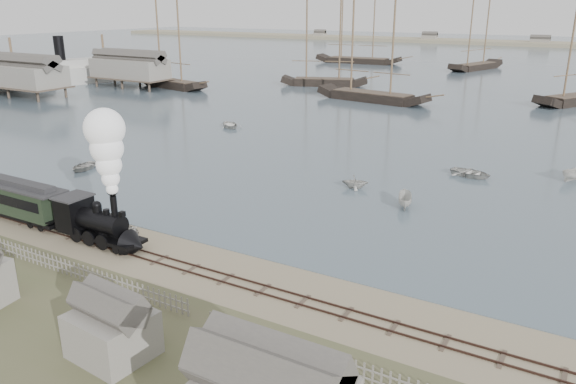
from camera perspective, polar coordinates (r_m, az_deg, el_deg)
The scene contains 23 objects.
ground at distance 41.40m, azimuth -6.95°, elevation -7.08°, with size 600.00×600.00×0.00m, color tan.
harbor_water at distance 201.59m, azimuth 24.14°, elevation 11.94°, with size 600.00×336.00×0.06m, color #41535E.
rail_track at distance 39.98m, azimuth -8.68°, elevation -8.07°, with size 120.00×1.80×0.16m.
picket_fence_west at distance 41.12m, azimuth -20.29°, elevation -8.37°, with size 19.00×0.10×1.20m, color gray, non-canonical shape.
picket_fence_east at distance 30.17m, azimuth 4.09°, elevation -17.69°, with size 15.00×0.10×1.20m, color gray, non-canonical shape.
shed_mid at distance 32.59m, azimuth -17.20°, elevation -15.52°, with size 4.00×3.50×3.60m, color gray, non-canonical shape.
western_wharf at distance 121.69m, azimuth -24.94°, elevation 10.39°, with size 36.00×56.00×8.00m, color gray, non-canonical shape.
far_spit at distance 281.00m, azimuth 26.23°, elevation 13.10°, with size 500.00×20.00×1.80m, color tan.
locomotive at distance 44.12m, azimuth -18.15°, elevation 0.39°, with size 8.30×3.10×10.35m.
passenger_coach at distance 54.38m, azimuth -26.56°, elevation -0.34°, with size 13.14×2.53×3.19m.
beached_dinghy at distance 46.89m, azimuth -16.12°, elevation -4.01°, with size 3.87×2.76×0.80m, color beige.
steamship at distance 142.82m, azimuth -22.09°, elevation 12.30°, with size 49.74×8.29×10.88m, color beige, non-canonical shape.
rowboat_0 at distance 67.36m, azimuth -20.08°, elevation 2.47°, with size 3.76×2.68×0.78m, color beige.
rowboat_1 at distance 57.15m, azimuth 6.84°, elevation 1.06°, with size 2.67×2.30×1.40m, color beige.
rowboat_2 at distance 52.64m, azimuth 11.77°, elevation -0.84°, with size 3.24×1.22×1.25m, color beige.
rowboat_3 at distance 63.74m, azimuth 18.09°, elevation 1.88°, with size 4.39×3.14×0.91m, color beige.
rowboat_5 at distance 66.67m, azimuth 27.14°, elevation 1.65°, with size 3.62×1.36×1.40m, color beige.
rowboat_6 at distance 86.16m, azimuth -5.95°, elevation 6.87°, with size 4.21×3.01×0.87m, color beige.
schooner_0 at distance 128.76m, azimuth -11.93°, elevation 14.73°, with size 19.72×4.55×20.00m, color black, non-canonical shape.
schooner_1 at distance 129.61m, azimuth 3.77°, elevation 15.10°, with size 19.42×4.48×20.00m, color black, non-canonical shape.
schooner_2 at distance 109.42m, azimuth 8.74°, elevation 14.29°, with size 22.76×5.25×20.00m, color black, non-canonical shape.
schooner_6 at distance 182.29m, azimuth 7.25°, elevation 15.99°, with size 26.94×6.22×20.00m, color black, non-canonical shape.
schooner_7 at distance 171.42m, azimuth 18.86°, elevation 15.03°, with size 22.53×5.20×20.00m, color black, non-canonical shape.
Camera 1 is at (22.95, -29.49, 17.82)m, focal length 35.00 mm.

